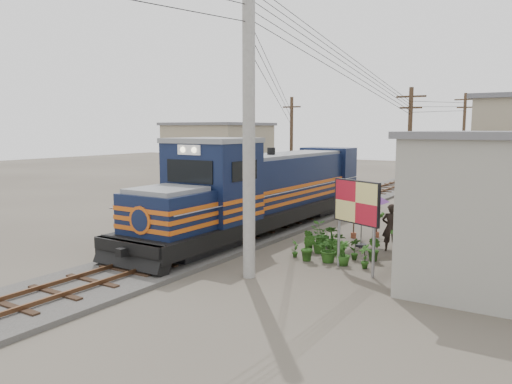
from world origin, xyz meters
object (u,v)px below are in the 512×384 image
Objects in this scene: billboard at (356,205)px; market_umbrella at (362,195)px; locomotive at (264,192)px; vendor at (391,227)px.

billboard is 1.07× the size of market_umbrella.
locomotive is 9.21× the size of vendor.
market_umbrella is (-1.11, 3.53, -0.14)m from billboard.
market_umbrella is at bearing -23.43° from vendor.
locomotive is at bearing 170.28° from billboard.
market_umbrella is at bearing 132.11° from billboard.
vendor is at bearing -3.45° from market_umbrella.
billboard is at bearing 68.13° from vendor.
locomotive reaches higher than billboard.
locomotive is 5.96× the size of market_umbrella.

